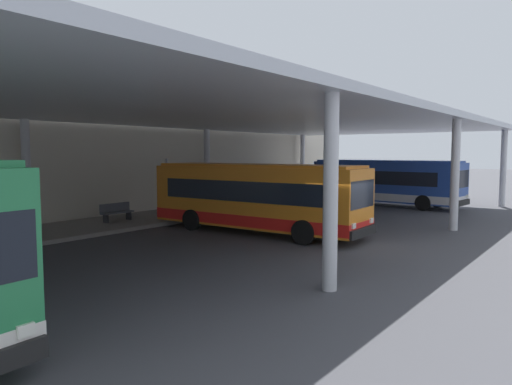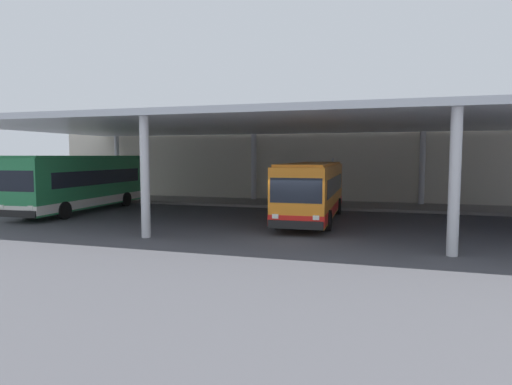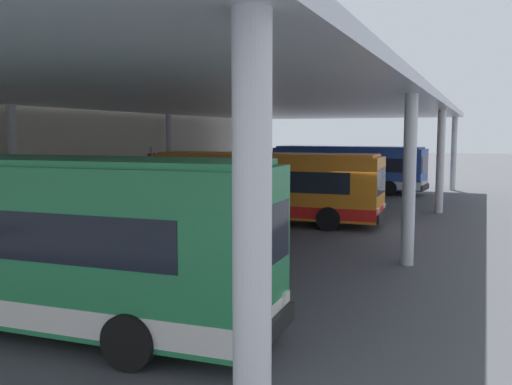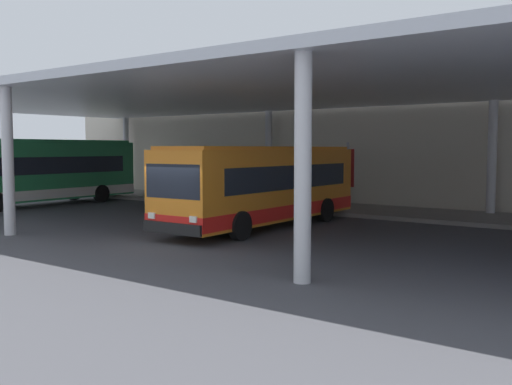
# 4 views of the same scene
# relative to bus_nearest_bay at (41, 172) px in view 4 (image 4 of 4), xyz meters

# --- Properties ---
(ground_plane) EXTENTS (200.00, 200.00, 0.00)m
(ground_plane) POSITION_rel_bus_nearest_bay_xyz_m (14.86, -4.41, -1.84)
(ground_plane) COLOR #47474C
(platform_kerb) EXTENTS (42.00, 4.50, 0.18)m
(platform_kerb) POSITION_rel_bus_nearest_bay_xyz_m (14.86, 7.34, -1.75)
(platform_kerb) COLOR gray
(platform_kerb) RESTS_ON ground
(station_building_facade) EXTENTS (48.00, 1.60, 6.42)m
(station_building_facade) POSITION_rel_bus_nearest_bay_xyz_m (14.86, 10.59, 1.37)
(station_building_facade) COLOR beige
(station_building_facade) RESTS_ON ground
(canopy_shelter) EXTENTS (40.00, 17.00, 5.55)m
(canopy_shelter) POSITION_rel_bus_nearest_bay_xyz_m (14.86, 1.09, 3.47)
(canopy_shelter) COLOR silver
(canopy_shelter) RESTS_ON ground
(bus_nearest_bay) EXTENTS (3.08, 11.43, 3.57)m
(bus_nearest_bay) POSITION_rel_bus_nearest_bay_xyz_m (0.00, 0.00, 0.00)
(bus_nearest_bay) COLOR #28844C
(bus_nearest_bay) RESTS_ON ground
(bus_second_bay) EXTENTS (2.95, 10.60, 3.17)m
(bus_second_bay) POSITION_rel_bus_nearest_bay_xyz_m (14.78, 0.20, -0.19)
(bus_second_bay) COLOR orange
(bus_second_bay) RESTS_ON ground
(bench_waiting) EXTENTS (1.80, 0.45, 0.92)m
(bench_waiting) POSITION_rel_bus_nearest_bay_xyz_m (12.42, 7.41, -1.18)
(bench_waiting) COLOR #4C515B
(bench_waiting) RESTS_ON platform_kerb
(banner_sign) EXTENTS (0.70, 0.12, 3.20)m
(banner_sign) POSITION_rel_bus_nearest_bay_xyz_m (15.12, 6.53, 0.14)
(banner_sign) COLOR #B2B2B7
(banner_sign) RESTS_ON platform_kerb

